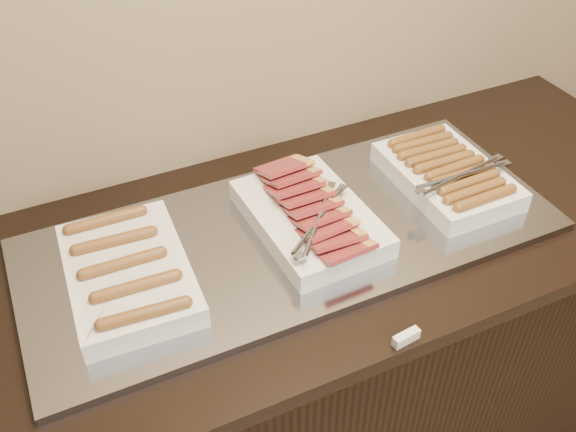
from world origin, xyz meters
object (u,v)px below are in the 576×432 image
object	(u,v)px
warming_tray	(293,235)
dish_left	(128,272)
dish_center	(310,216)
dish_right	(448,174)
counter	(299,357)

from	to	relation	value
warming_tray	dish_left	distance (m)	0.37
dish_left	dish_center	size ratio (longest dim) A/B	0.95
dish_left	dish_center	xyz separation A→B (m)	(0.41, -0.00, 0.01)
dish_center	dish_right	distance (m)	0.37
dish_center	dish_right	xyz separation A→B (m)	(0.37, -0.00, 0.00)
counter	dish_left	distance (m)	0.63
dish_right	dish_center	bearing A→B (deg)	-179.85
warming_tray	dish_left	xyz separation A→B (m)	(-0.37, -0.00, 0.04)
counter	dish_center	distance (m)	0.50
counter	dish_left	bearing A→B (deg)	-180.00
dish_center	dish_right	size ratio (longest dim) A/B	1.13
warming_tray	dish_right	distance (m)	0.42
counter	dish_right	bearing A→B (deg)	-0.61
counter	warming_tray	distance (m)	0.46
dish_left	dish_right	xyz separation A→B (m)	(0.79, -0.00, 0.01)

